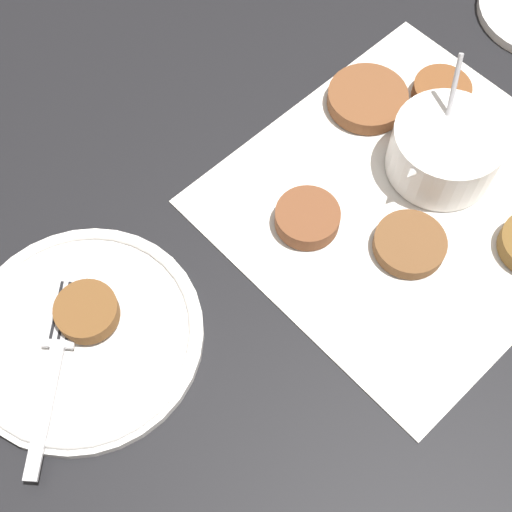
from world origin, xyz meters
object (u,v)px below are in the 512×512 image
(serving_plate, at_px, (83,334))
(fork, at_px, (57,349))
(sauce_bowl, at_px, (444,152))
(fritter_on_plate, at_px, (87,312))

(serving_plate, xyz_separation_m, fork, (0.03, -0.00, 0.01))
(sauce_bowl, distance_m, serving_plate, 0.39)
(serving_plate, bearing_deg, fritter_on_plate, -154.61)
(sauce_bowl, bearing_deg, fork, -15.57)
(serving_plate, xyz_separation_m, fritter_on_plate, (-0.01, -0.01, 0.02))
(fritter_on_plate, bearing_deg, serving_plate, 25.39)
(fritter_on_plate, relative_size, fork, 0.38)
(fritter_on_plate, bearing_deg, sauce_bowl, 161.88)
(sauce_bowl, relative_size, serving_plate, 0.55)
(fritter_on_plate, distance_m, fork, 0.04)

